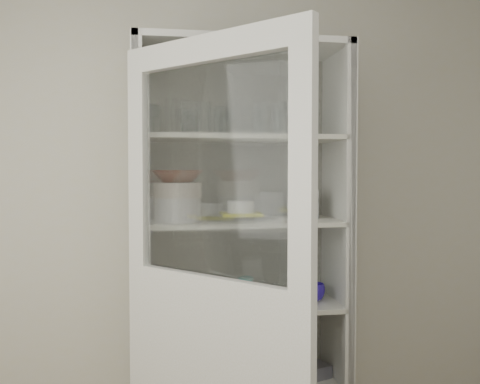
# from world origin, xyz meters

# --- Properties ---
(wall_back) EXTENTS (3.60, 0.02, 2.60)m
(wall_back) POSITION_xyz_m (0.00, 1.50, 1.30)
(wall_back) COLOR beige
(wall_back) RESTS_ON ground
(pantry_cabinet) EXTENTS (1.00, 0.45, 2.10)m
(pantry_cabinet) POSITION_xyz_m (0.20, 1.34, 0.94)
(pantry_cabinet) COLOR beige
(pantry_cabinet) RESTS_ON floor
(cupboard_door) EXTENTS (0.63, 0.69, 2.00)m
(cupboard_door) POSITION_xyz_m (0.00, 0.72, 0.87)
(cupboard_door) COLOR beige
(cupboard_door) RESTS_ON floor
(tumbler_0) EXTENTS (0.09, 0.09, 0.14)m
(tumbler_0) POSITION_xyz_m (-0.05, 1.12, 1.73)
(tumbler_0) COLOR silver
(tumbler_0) RESTS_ON shelf_glass
(tumbler_1) EXTENTS (0.08, 0.08, 0.13)m
(tumbler_1) POSITION_xyz_m (0.09, 1.17, 1.73)
(tumbler_1) COLOR silver
(tumbler_1) RESTS_ON shelf_glass
(tumbler_2) EXTENTS (0.09, 0.09, 0.14)m
(tumbler_2) POSITION_xyz_m (0.01, 1.13, 1.73)
(tumbler_2) COLOR silver
(tumbler_2) RESTS_ON shelf_glass
(tumbler_3) EXTENTS (0.09, 0.09, 0.15)m
(tumbler_3) POSITION_xyz_m (0.36, 1.14, 1.73)
(tumbler_3) COLOR silver
(tumbler_3) RESTS_ON shelf_glass
(tumbler_4) EXTENTS (0.09, 0.09, 0.14)m
(tumbler_4) POSITION_xyz_m (0.27, 1.13, 1.73)
(tumbler_4) COLOR silver
(tumbler_4) RESTS_ON shelf_glass
(tumbler_5) EXTENTS (0.10, 0.10, 0.16)m
(tumbler_5) POSITION_xyz_m (0.44, 1.14, 1.74)
(tumbler_5) COLOR silver
(tumbler_5) RESTS_ON shelf_glass
(tumbler_6) EXTENTS (0.09, 0.09, 0.13)m
(tumbler_6) POSITION_xyz_m (0.51, 1.13, 1.73)
(tumbler_6) COLOR silver
(tumbler_6) RESTS_ON shelf_glass
(tumbler_7) EXTENTS (0.08, 0.08, 0.15)m
(tumbler_7) POSITION_xyz_m (-0.21, 1.26, 1.73)
(tumbler_7) COLOR silver
(tumbler_7) RESTS_ON shelf_glass
(tumbler_8) EXTENTS (0.08, 0.08, 0.14)m
(tumbler_8) POSITION_xyz_m (-0.21, 1.26, 1.73)
(tumbler_8) COLOR silver
(tumbler_8) RESTS_ON shelf_glass
(tumbler_9) EXTENTS (0.07, 0.07, 0.12)m
(tumbler_9) POSITION_xyz_m (-0.03, 1.28, 1.72)
(tumbler_9) COLOR silver
(tumbler_9) RESTS_ON shelf_glass
(tumbler_10) EXTENTS (0.08, 0.08, 0.14)m
(tumbler_10) POSITION_xyz_m (0.08, 1.26, 1.73)
(tumbler_10) COLOR silver
(tumbler_10) RESTS_ON shelf_glass
(goblet_0) EXTENTS (0.07, 0.07, 0.16)m
(goblet_0) POSITION_xyz_m (-0.07, 1.38, 1.74)
(goblet_0) COLOR silver
(goblet_0) RESTS_ON shelf_glass
(goblet_1) EXTENTS (0.07, 0.07, 0.15)m
(goblet_1) POSITION_xyz_m (0.16, 1.35, 1.74)
(goblet_1) COLOR silver
(goblet_1) RESTS_ON shelf_glass
(goblet_2) EXTENTS (0.08, 0.08, 0.18)m
(goblet_2) POSITION_xyz_m (0.45, 1.35, 1.75)
(goblet_2) COLOR silver
(goblet_2) RESTS_ON shelf_glass
(goblet_3) EXTENTS (0.08, 0.08, 0.17)m
(goblet_3) POSITION_xyz_m (0.55, 1.38, 1.75)
(goblet_3) COLOR silver
(goblet_3) RESTS_ON shelf_glass
(plate_stack_front) EXTENTS (0.22, 0.22, 0.11)m
(plate_stack_front) POSITION_xyz_m (-0.10, 1.21, 1.32)
(plate_stack_front) COLOR white
(plate_stack_front) RESTS_ON shelf_plates
(plate_stack_back) EXTENTS (0.20, 0.20, 0.11)m
(plate_stack_back) POSITION_xyz_m (-0.21, 1.42, 1.32)
(plate_stack_back) COLOR white
(plate_stack_back) RESTS_ON shelf_plates
(cream_bowl) EXTENTS (0.29, 0.29, 0.07)m
(cream_bowl) POSITION_xyz_m (-0.10, 1.21, 1.41)
(cream_bowl) COLOR beige
(cream_bowl) RESTS_ON plate_stack_front
(terracotta_bowl) EXTENTS (0.25, 0.25, 0.06)m
(terracotta_bowl) POSITION_xyz_m (-0.10, 1.21, 1.47)
(terracotta_bowl) COLOR #552213
(terracotta_bowl) RESTS_ON cream_bowl
(glass_platter) EXTENTS (0.45, 0.45, 0.02)m
(glass_platter) POSITION_xyz_m (0.21, 1.27, 1.27)
(glass_platter) COLOR silver
(glass_platter) RESTS_ON shelf_plates
(yellow_trivet) EXTENTS (0.20, 0.20, 0.01)m
(yellow_trivet) POSITION_xyz_m (0.21, 1.27, 1.29)
(yellow_trivet) COLOR yellow
(yellow_trivet) RESTS_ON glass_platter
(white_ramekin) EXTENTS (0.17, 0.17, 0.06)m
(white_ramekin) POSITION_xyz_m (0.21, 1.27, 1.32)
(white_ramekin) COLOR white
(white_ramekin) RESTS_ON yellow_trivet
(grey_bowl_stack) EXTENTS (0.14, 0.14, 0.14)m
(grey_bowl_stack) POSITION_xyz_m (0.52, 1.28, 1.33)
(grey_bowl_stack) COLOR silver
(grey_bowl_stack) RESTS_ON shelf_plates
(mug_blue) EXTENTS (0.12, 0.12, 0.09)m
(mug_blue) POSITION_xyz_m (0.56, 1.23, 0.90)
(mug_blue) COLOR #231D9A
(mug_blue) RESTS_ON shelf_mugs
(mug_teal) EXTENTS (0.12, 0.12, 0.09)m
(mug_teal) POSITION_xyz_m (0.53, 1.33, 0.90)
(mug_teal) COLOR teal
(mug_teal) RESTS_ON shelf_mugs
(mug_white) EXTENTS (0.09, 0.09, 0.08)m
(mug_white) POSITION_xyz_m (0.45, 1.16, 0.90)
(mug_white) COLOR white
(mug_white) RESTS_ON shelf_mugs
(teal_jar) EXTENTS (0.08, 0.08, 0.10)m
(teal_jar) POSITION_xyz_m (0.24, 1.34, 0.91)
(teal_jar) COLOR teal
(teal_jar) RESTS_ON shelf_mugs
(measuring_cups) EXTENTS (0.11, 0.11, 0.04)m
(measuring_cups) POSITION_xyz_m (-0.05, 1.21, 0.88)
(measuring_cups) COLOR silver
(measuring_cups) RESTS_ON shelf_mugs
(white_canister) EXTENTS (0.15, 0.15, 0.14)m
(white_canister) POSITION_xyz_m (-0.08, 1.31, 0.93)
(white_canister) COLOR white
(white_canister) RESTS_ON shelf_mugs
(cream_dish) EXTENTS (0.26, 0.26, 0.07)m
(cream_dish) POSITION_xyz_m (0.14, 1.27, 0.49)
(cream_dish) COLOR beige
(cream_dish) RESTS_ON shelf_bot
(tin_box) EXTENTS (0.25, 0.22, 0.06)m
(tin_box) POSITION_xyz_m (0.54, 1.28, 0.49)
(tin_box) COLOR gray
(tin_box) RESTS_ON shelf_bot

